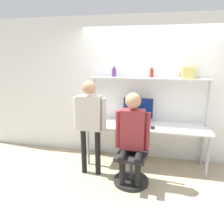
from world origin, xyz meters
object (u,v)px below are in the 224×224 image
at_px(person_standing, 90,117).
at_px(storage_box, 188,73).
at_px(monitor, 138,109).
at_px(office_chair, 132,165).
at_px(laptop, 136,123).
at_px(cell_phone, 153,128).
at_px(bottle_red, 152,73).
at_px(person_seated, 132,132).
at_px(bottle_purple, 114,73).

height_order(person_standing, storage_box, storage_box).
relative_size(monitor, office_chair, 0.59).
xyz_separation_m(laptop, cell_phone, (0.30, -0.05, -0.05)).
height_order(person_standing, bottle_red, bottle_red).
relative_size(monitor, person_standing, 0.34).
xyz_separation_m(laptop, person_standing, (-0.71, -0.47, 0.20)).
relative_size(monitor, person_seated, 0.38).
distance_m(laptop, bottle_purple, 1.01).
distance_m(bottle_red, storage_box, 0.61).
bearing_deg(storage_box, bottle_red, -180.00).
bearing_deg(bottle_red, person_seated, -104.11).
xyz_separation_m(monitor, storage_box, (0.84, 0.01, 0.69)).
bearing_deg(storage_box, office_chair, -135.22).
height_order(laptop, person_standing, person_standing).
bearing_deg(laptop, cell_phone, -9.83).
bearing_deg(person_standing, storage_box, 24.92).
height_order(person_seated, bottle_purple, bottle_purple).
distance_m(laptop, cell_phone, 0.31).
bearing_deg(laptop, monitor, 89.02).
bearing_deg(office_chair, storage_box, 44.78).
height_order(cell_phone, person_seated, person_seated).
bearing_deg(person_seated, office_chair, 84.32).
distance_m(monitor, storage_box, 1.08).
distance_m(monitor, person_seated, 0.87).
height_order(monitor, storage_box, storage_box).
bearing_deg(person_seated, bottle_purple, 118.20).
xyz_separation_m(monitor, cell_phone, (0.29, -0.29, -0.25)).
relative_size(person_standing, storage_box, 7.74).
relative_size(monitor, cell_phone, 3.67).
height_order(office_chair, person_standing, person_standing).
bearing_deg(bottle_red, person_standing, -142.40).
distance_m(cell_phone, bottle_red, 0.97).
relative_size(laptop, person_seated, 0.23).
relative_size(office_chair, bottle_purple, 5.16).
xyz_separation_m(person_standing, storage_box, (1.55, 0.72, 0.68)).
relative_size(office_chair, storage_box, 4.54).
relative_size(bottle_purple, storage_box, 0.88).
distance_m(person_standing, bottle_purple, 1.01).
distance_m(cell_phone, office_chair, 0.76).
height_order(monitor, laptop, monitor).
height_order(office_chair, person_seated, person_seated).
relative_size(laptop, bottle_red, 1.90).
height_order(monitor, office_chair, monitor).
relative_size(cell_phone, bottle_red, 0.83).
bearing_deg(laptop, office_chair, -88.74).
bearing_deg(storage_box, bottle_purple, 180.00).
bearing_deg(storage_box, person_seated, -133.82).
bearing_deg(bottle_purple, laptop, -28.61).
bearing_deg(storage_box, laptop, -163.48).
relative_size(laptop, person_standing, 0.21).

